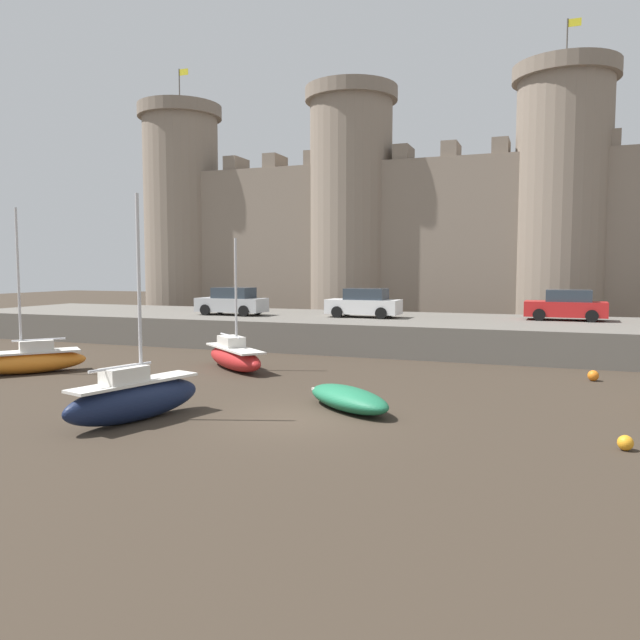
% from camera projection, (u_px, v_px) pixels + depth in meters
% --- Properties ---
extents(ground_plane, '(160.00, 160.00, 0.00)m').
position_uv_depth(ground_plane, '(291.00, 418.00, 18.08)').
color(ground_plane, '#382D23').
extents(quay_road, '(56.69, 10.00, 1.58)m').
position_uv_depth(quay_road, '(415.00, 333.00, 34.30)').
color(quay_road, '#666059').
rests_on(quay_road, ground).
extents(castle, '(51.58, 6.89, 20.69)m').
position_uv_depth(castle, '(450.00, 218.00, 44.59)').
color(castle, gray).
rests_on(castle, ground).
extents(sailboat_foreground_left, '(2.18, 4.64, 6.45)m').
position_uv_depth(sailboat_foreground_left, '(135.00, 397.00, 17.71)').
color(sailboat_foreground_left, '#141E3D').
rests_on(sailboat_foreground_left, ground).
extents(rowboat_foreground_centre, '(3.74, 3.34, 0.71)m').
position_uv_depth(rowboat_foreground_centre, '(348.00, 398.00, 19.10)').
color(rowboat_foreground_centre, '#1E6B47').
rests_on(rowboat_foreground_centre, ground).
extents(sailboat_midflat_right, '(3.96, 4.33, 6.79)m').
position_uv_depth(sailboat_midflat_right, '(28.00, 360.00, 25.73)').
color(sailboat_midflat_right, orange).
rests_on(sailboat_midflat_right, ground).
extents(sailboat_near_channel_left, '(4.49, 4.04, 5.61)m').
position_uv_depth(sailboat_near_channel_left, '(234.00, 356.00, 26.72)').
color(sailboat_near_channel_left, red).
rests_on(sailboat_near_channel_left, ground).
extents(mooring_buoy_near_channel, '(0.37, 0.37, 0.37)m').
position_uv_depth(mooring_buoy_near_channel, '(625.00, 443.00, 14.88)').
color(mooring_buoy_near_channel, orange).
rests_on(mooring_buoy_near_channel, ground).
extents(mooring_buoy_mid_mud, '(0.42, 0.42, 0.42)m').
position_uv_depth(mooring_buoy_mid_mud, '(593.00, 376.00, 24.02)').
color(mooring_buoy_mid_mud, orange).
rests_on(mooring_buoy_mid_mud, ground).
extents(car_quay_centre_east, '(4.13, 1.94, 1.62)m').
position_uv_depth(car_quay_centre_east, '(566.00, 306.00, 32.93)').
color(car_quay_centre_east, red).
rests_on(car_quay_centre_east, quay_road).
extents(car_quay_centre_west, '(4.13, 1.94, 1.62)m').
position_uv_depth(car_quay_centre_west, '(364.00, 304.00, 34.93)').
color(car_quay_centre_west, silver).
rests_on(car_quay_centre_west, quay_road).
extents(car_quay_west, '(4.13, 1.94, 1.62)m').
position_uv_depth(car_quay_west, '(232.00, 302.00, 36.67)').
color(car_quay_west, '#B2B5B7').
rests_on(car_quay_west, quay_road).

